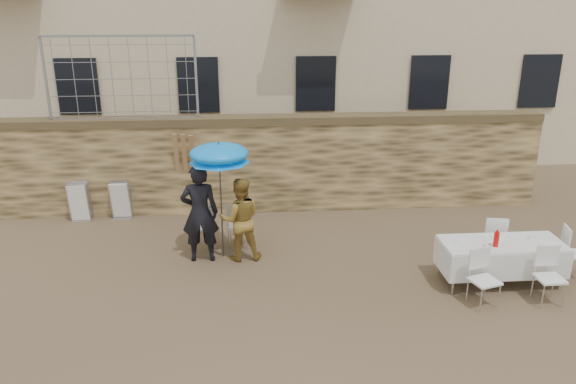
{
  "coord_description": "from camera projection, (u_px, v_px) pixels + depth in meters",
  "views": [
    {
      "loc": [
        -0.34,
        -7.49,
        4.84
      ],
      "look_at": [
        0.4,
        2.2,
        1.4
      ],
      "focal_mm": 35.0,
      "sensor_mm": 36.0,
      "label": 1
    }
  ],
  "objects": [
    {
      "name": "woman_dress",
      "position": [
        240.0,
        219.0,
        10.61
      ],
      "size": [
        0.84,
        0.68,
        1.63
      ],
      "primitive_type": "imported",
      "rotation": [
        0.0,
        0.0,
        3.22
      ],
      "color": "gold",
      "rests_on": "ground"
    },
    {
      "name": "couple_chair_right",
      "position": [
        238.0,
        224.0,
        11.23
      ],
      "size": [
        0.53,
        0.53,
        0.96
      ],
      "primitive_type": null,
      "rotation": [
        0.0,
        0.0,
        3.03
      ],
      "color": "white",
      "rests_on": "ground"
    },
    {
      "name": "man_suit",
      "position": [
        200.0,
        213.0,
        10.5
      ],
      "size": [
        0.71,
        0.48,
        1.92
      ],
      "primitive_type": "imported",
      "rotation": [
        0.0,
        0.0,
        3.16
      ],
      "color": "black",
      "rests_on": "ground"
    },
    {
      "name": "soda_bottle",
      "position": [
        496.0,
        239.0,
        9.51
      ],
      "size": [
        0.09,
        0.09,
        0.26
      ],
      "primitive_type": "cylinder",
      "color": "red",
      "rests_on": "banquet_table"
    },
    {
      "name": "couple_chair_left",
      "position": [
        203.0,
        225.0,
        11.18
      ],
      "size": [
        0.59,
        0.59,
        0.96
      ],
      "primitive_type": null,
      "rotation": [
        0.0,
        0.0,
        3.42
      ],
      "color": "white",
      "rests_on": "ground"
    },
    {
      "name": "chain_link_fence",
      "position": [
        122.0,
        79.0,
        12.13
      ],
      "size": [
        3.2,
        0.06,
        1.8
      ],
      "primitive_type": null,
      "color": "gray",
      "rests_on": "stone_wall"
    },
    {
      "name": "table_chair_front_right",
      "position": [
        550.0,
        277.0,
        9.14
      ],
      "size": [
        0.49,
        0.49,
        0.96
      ],
      "primitive_type": null,
      "rotation": [
        0.0,
        0.0,
        0.01
      ],
      "color": "white",
      "rests_on": "ground"
    },
    {
      "name": "ground",
      "position": [
        273.0,
        325.0,
        8.68
      ],
      "size": [
        80.0,
        80.0,
        0.0
      ],
      "primitive_type": "plane",
      "color": "brown",
      "rests_on": "ground"
    },
    {
      "name": "table_chair_front_left",
      "position": [
        485.0,
        279.0,
        9.06
      ],
      "size": [
        0.6,
        0.6,
        0.96
      ],
      "primitive_type": null,
      "rotation": [
        0.0,
        0.0,
        0.3
      ],
      "color": "white",
      "rests_on": "ground"
    },
    {
      "name": "table_chair_side",
      "position": [
        574.0,
        253.0,
        10.01
      ],
      "size": [
        0.57,
        0.57,
        0.96
      ],
      "primitive_type": null,
      "rotation": [
        0.0,
        0.0,
        1.35
      ],
      "color": "white",
      "rests_on": "ground"
    },
    {
      "name": "wood_planks",
      "position": [
        192.0,
        173.0,
        12.73
      ],
      "size": [
        0.7,
        0.2,
        2.0
      ],
      "primitive_type": null,
      "color": "#A37749",
      "rests_on": "ground"
    },
    {
      "name": "chair_stack_left",
      "position": [
        81.0,
        199.0,
        12.66
      ],
      "size": [
        0.46,
        0.4,
        0.92
      ],
      "primitive_type": null,
      "color": "white",
      "rests_on": "ground"
    },
    {
      "name": "umbrella",
      "position": [
        219.0,
        157.0,
        10.27
      ],
      "size": [
        1.13,
        1.13,
        2.13
      ],
      "color": "#3F3F44",
      "rests_on": "ground"
    },
    {
      "name": "banquet_table",
      "position": [
        503.0,
        245.0,
        9.73
      ],
      "size": [
        2.1,
        0.85,
        0.78
      ],
      "color": "silver",
      "rests_on": "ground"
    },
    {
      "name": "chair_stack_right",
      "position": [
        122.0,
        198.0,
        12.73
      ],
      "size": [
        0.46,
        0.32,
        0.92
      ],
      "primitive_type": null,
      "color": "white",
      "rests_on": "ground"
    },
    {
      "name": "stone_wall",
      "position": [
        262.0,
        165.0,
        13.01
      ],
      "size": [
        13.0,
        0.5,
        2.2
      ],
      "primitive_type": "cube",
      "color": "olive",
      "rests_on": "ground"
    },
    {
      "name": "table_chair_back",
      "position": [
        493.0,
        239.0,
        10.58
      ],
      "size": [
        0.57,
        0.57,
        0.96
      ],
      "primitive_type": null,
      "rotation": [
        0.0,
        0.0,
        2.94
      ],
      "color": "white",
      "rests_on": "ground"
    }
  ]
}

